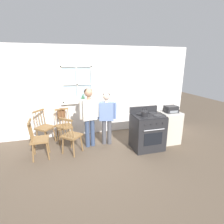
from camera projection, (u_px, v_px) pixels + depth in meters
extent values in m
plane|color=brown|center=(103.00, 152.00, 4.46)|extent=(16.00, 16.00, 0.00)
cube|color=white|center=(19.00, 95.00, 4.84)|extent=(2.29, 0.06, 2.70)
cube|color=white|center=(140.00, 89.00, 5.80)|extent=(3.20, 0.06, 2.70)
cube|color=white|center=(79.00, 118.00, 5.49)|extent=(0.91, 0.06, 1.05)
cube|color=white|center=(75.00, 55.00, 4.97)|extent=(0.91, 0.06, 0.58)
cube|color=silver|center=(78.00, 103.00, 5.28)|extent=(0.97, 0.10, 0.03)
cube|color=#9EB7C6|center=(77.00, 84.00, 5.21)|extent=(0.85, 0.01, 1.02)
cube|color=silver|center=(77.00, 84.00, 5.18)|extent=(0.04, 0.02, 1.08)
cube|color=silver|center=(77.00, 84.00, 5.18)|extent=(0.91, 0.02, 0.04)
cube|color=silver|center=(62.00, 85.00, 5.06)|extent=(0.04, 0.03, 1.08)
cube|color=silver|center=(92.00, 84.00, 5.29)|extent=(0.04, 0.03, 1.08)
cube|color=silver|center=(76.00, 66.00, 5.03)|extent=(0.91, 0.03, 0.04)
cube|color=silver|center=(78.00, 101.00, 5.32)|extent=(0.91, 0.03, 0.04)
cube|color=olive|center=(64.00, 127.00, 4.95)|extent=(0.49, 0.48, 0.04)
cylinder|color=olive|center=(60.00, 138.00, 4.81)|extent=(0.07, 0.08, 0.44)
cylinder|color=olive|center=(72.00, 135.00, 4.96)|extent=(0.08, 0.07, 0.44)
cylinder|color=olive|center=(58.00, 134.00, 5.08)|extent=(0.08, 0.07, 0.44)
cylinder|color=olive|center=(69.00, 132.00, 5.23)|extent=(0.07, 0.08, 0.44)
cylinder|color=olive|center=(56.00, 118.00, 4.95)|extent=(0.03, 0.07, 0.46)
cylinder|color=olive|center=(59.00, 118.00, 4.99)|extent=(0.03, 0.07, 0.46)
cylinder|color=olive|center=(62.00, 117.00, 5.03)|extent=(0.03, 0.07, 0.46)
cylinder|color=olive|center=(65.00, 117.00, 5.07)|extent=(0.03, 0.07, 0.46)
cylinder|color=olive|center=(68.00, 116.00, 5.11)|extent=(0.03, 0.07, 0.46)
cube|color=olive|center=(61.00, 109.00, 4.97)|extent=(0.38, 0.12, 0.04)
cube|color=olive|center=(72.00, 136.00, 4.34)|extent=(0.58, 0.58, 0.04)
cylinder|color=olive|center=(82.00, 143.00, 4.47)|extent=(0.09, 0.05, 0.44)
cylinder|color=olive|center=(71.00, 141.00, 4.62)|extent=(0.05, 0.09, 0.44)
cylinder|color=olive|center=(74.00, 149.00, 4.20)|extent=(0.05, 0.09, 0.44)
cylinder|color=olive|center=(63.00, 146.00, 4.35)|extent=(0.09, 0.05, 0.44)
cylinder|color=olive|center=(73.00, 131.00, 4.06)|extent=(0.06, 0.06, 0.46)
cylinder|color=olive|center=(69.00, 130.00, 4.10)|extent=(0.06, 0.06, 0.46)
cylinder|color=olive|center=(66.00, 129.00, 4.13)|extent=(0.06, 0.06, 0.46)
cylinder|color=olive|center=(64.00, 129.00, 4.17)|extent=(0.06, 0.06, 0.46)
cylinder|color=olive|center=(61.00, 128.00, 4.21)|extent=(0.06, 0.06, 0.46)
cube|color=olive|center=(66.00, 120.00, 4.07)|extent=(0.31, 0.29, 0.04)
cube|color=olive|center=(40.00, 140.00, 4.12)|extent=(0.42, 0.43, 0.04)
cylinder|color=olive|center=(48.00, 151.00, 4.08)|extent=(0.07, 0.07, 0.44)
cylinder|color=olive|center=(48.00, 145.00, 4.39)|extent=(0.07, 0.07, 0.44)
cylinder|color=olive|center=(33.00, 153.00, 3.99)|extent=(0.07, 0.07, 0.44)
cylinder|color=olive|center=(34.00, 147.00, 4.30)|extent=(0.07, 0.07, 0.44)
cylinder|color=olive|center=(30.00, 134.00, 3.84)|extent=(0.07, 0.02, 0.46)
cylinder|color=olive|center=(30.00, 133.00, 3.93)|extent=(0.07, 0.02, 0.46)
cylinder|color=olive|center=(31.00, 131.00, 4.01)|extent=(0.07, 0.02, 0.46)
cylinder|color=olive|center=(31.00, 130.00, 4.09)|extent=(0.07, 0.02, 0.46)
cylinder|color=olive|center=(32.00, 129.00, 4.17)|extent=(0.07, 0.02, 0.46)
cube|color=olive|center=(29.00, 121.00, 3.94)|extent=(0.05, 0.38, 0.04)
cube|color=olive|center=(45.00, 128.00, 4.87)|extent=(0.58, 0.58, 0.04)
cylinder|color=olive|center=(46.00, 139.00, 4.72)|extent=(0.05, 0.09, 0.44)
cylinder|color=olive|center=(54.00, 134.00, 5.02)|extent=(0.09, 0.05, 0.44)
cylinder|color=olive|center=(37.00, 137.00, 4.85)|extent=(0.09, 0.05, 0.44)
cylinder|color=olive|center=(46.00, 133.00, 5.15)|extent=(0.05, 0.09, 0.44)
cylinder|color=olive|center=(34.00, 121.00, 4.71)|extent=(0.06, 0.06, 0.46)
cylinder|color=olive|center=(37.00, 120.00, 4.79)|extent=(0.06, 0.06, 0.46)
cylinder|color=olive|center=(39.00, 119.00, 4.87)|extent=(0.06, 0.06, 0.46)
cylinder|color=olive|center=(42.00, 118.00, 4.95)|extent=(0.06, 0.06, 0.46)
cylinder|color=olive|center=(44.00, 117.00, 5.03)|extent=(0.06, 0.06, 0.46)
cube|color=olive|center=(38.00, 111.00, 4.80)|extent=(0.27, 0.32, 0.04)
cylinder|color=#384766|center=(87.00, 133.00, 4.68)|extent=(0.12, 0.12, 0.77)
cylinder|color=#384766|center=(92.00, 132.00, 4.74)|extent=(0.12, 0.12, 0.77)
cube|color=beige|center=(89.00, 110.00, 4.53)|extent=(0.40, 0.26, 0.54)
cylinder|color=beige|center=(81.00, 110.00, 4.42)|extent=(0.09, 0.12, 0.50)
cylinder|color=beige|center=(97.00, 108.00, 4.59)|extent=(0.09, 0.12, 0.50)
cylinder|color=tan|center=(89.00, 98.00, 4.44)|extent=(0.10, 0.10, 0.07)
sphere|color=tan|center=(88.00, 93.00, 4.41)|extent=(0.22, 0.22, 0.22)
ellipsoid|color=#332319|center=(88.00, 92.00, 4.41)|extent=(0.22, 0.22, 0.18)
cylinder|color=#4C4C51|center=(104.00, 132.00, 4.85)|extent=(0.12, 0.12, 0.71)
cylinder|color=#4C4C51|center=(109.00, 132.00, 4.85)|extent=(0.12, 0.12, 0.71)
cube|color=#6B84B7|center=(107.00, 111.00, 4.69)|extent=(0.43, 0.31, 0.50)
cylinder|color=#6B84B7|center=(98.00, 111.00, 4.66)|extent=(0.10, 0.12, 0.46)
cylinder|color=#6B84B7|center=(115.00, 111.00, 4.66)|extent=(0.10, 0.12, 0.46)
cylinder|color=beige|center=(106.00, 101.00, 4.61)|extent=(0.10, 0.10, 0.06)
sphere|color=beige|center=(106.00, 96.00, 4.58)|extent=(0.20, 0.20, 0.20)
ellipsoid|color=black|center=(106.00, 96.00, 4.58)|extent=(0.20, 0.20, 0.16)
cube|color=#232326|center=(147.00, 132.00, 4.58)|extent=(0.79, 0.64, 0.90)
cube|color=black|center=(148.00, 115.00, 4.46)|extent=(0.77, 0.61, 0.02)
cylinder|color=#2D2D30|center=(144.00, 117.00, 4.29)|extent=(0.20, 0.20, 0.02)
cylinder|color=#2D2D30|center=(157.00, 116.00, 4.38)|extent=(0.20, 0.20, 0.02)
cylinder|color=#2D2D30|center=(140.00, 114.00, 4.52)|extent=(0.20, 0.20, 0.02)
cylinder|color=#2D2D30|center=(152.00, 113.00, 4.62)|extent=(0.20, 0.20, 0.02)
cube|color=#232326|center=(143.00, 109.00, 4.70)|extent=(0.79, 0.06, 0.16)
cube|color=black|center=(153.00, 139.00, 4.30)|extent=(0.49, 0.01, 0.32)
cylinder|color=silver|center=(154.00, 130.00, 4.21)|extent=(0.55, 0.02, 0.02)
cylinder|color=#232326|center=(145.00, 125.00, 4.12)|extent=(0.04, 0.02, 0.04)
cylinder|color=#232326|center=(151.00, 124.00, 4.16)|extent=(0.04, 0.02, 0.04)
cylinder|color=#232326|center=(157.00, 124.00, 4.20)|extent=(0.04, 0.02, 0.04)
cylinder|color=#232326|center=(163.00, 123.00, 4.24)|extent=(0.04, 0.02, 0.04)
cylinder|color=black|center=(144.00, 114.00, 4.27)|extent=(0.17, 0.17, 0.12)
ellipsoid|color=black|center=(144.00, 112.00, 4.25)|extent=(0.16, 0.16, 0.07)
sphere|color=black|center=(145.00, 110.00, 4.24)|extent=(0.03, 0.03, 0.03)
cylinder|color=black|center=(147.00, 113.00, 4.28)|extent=(0.08, 0.03, 0.07)
torus|color=black|center=(145.00, 109.00, 4.23)|extent=(0.12, 0.01, 0.12)
cylinder|color=#935B3D|center=(83.00, 101.00, 5.29)|extent=(0.14, 0.14, 0.08)
cylinder|color=#33261C|center=(83.00, 100.00, 5.28)|extent=(0.12, 0.12, 0.01)
cone|color=#286033|center=(84.00, 96.00, 5.26)|extent=(0.06, 0.05, 0.21)
cone|color=#286033|center=(83.00, 98.00, 5.29)|extent=(0.04, 0.05, 0.09)
cone|color=#286033|center=(83.00, 96.00, 5.25)|extent=(0.10, 0.05, 0.21)
cone|color=#286033|center=(83.00, 98.00, 5.25)|extent=(0.04, 0.05, 0.12)
cone|color=#286033|center=(84.00, 97.00, 5.25)|extent=(0.06, 0.06, 0.16)
cube|color=brown|center=(61.00, 114.00, 5.09)|extent=(0.23, 0.13, 0.26)
torus|color=brown|center=(61.00, 109.00, 4.97)|extent=(0.15, 0.15, 0.01)
cube|color=beige|center=(169.00, 128.00, 4.93)|extent=(0.55, 0.50, 0.87)
cube|color=beige|center=(170.00, 113.00, 4.81)|extent=(0.55, 0.50, 0.03)
cube|color=#232326|center=(171.00, 110.00, 4.77)|extent=(0.34, 0.28, 0.10)
cube|color=#232326|center=(171.00, 107.00, 4.75)|extent=(0.32, 0.27, 0.08)
cube|color=gray|center=(174.00, 112.00, 4.64)|extent=(0.24, 0.01, 0.06)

